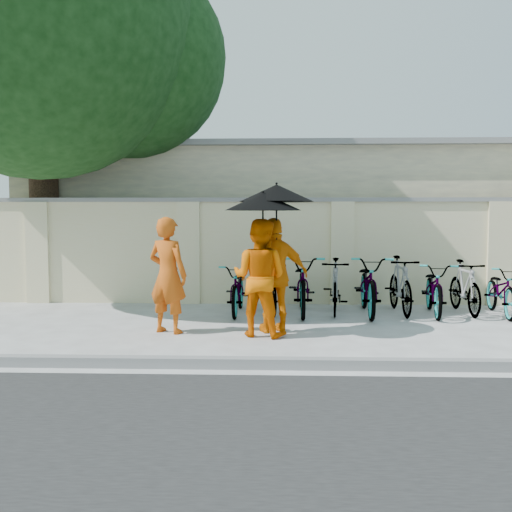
{
  "coord_description": "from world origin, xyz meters",
  "views": [
    {
      "loc": [
        0.74,
        -8.04,
        1.72
      ],
      "look_at": [
        0.41,
        0.81,
        1.1
      ],
      "focal_mm": 40.0,
      "sensor_mm": 36.0,
      "label": 1
    }
  ],
  "objects": [
    {
      "name": "bike_4",
      "position": [
        2.34,
        1.91,
        0.52
      ],
      "size": [
        0.79,
        2.01,
        1.04
      ],
      "primitive_type": "imported",
      "rotation": [
        0.0,
        0.0,
        -0.05
      ],
      "color": "#AFAFAF",
      "rests_on": "ground"
    },
    {
      "name": "monk_right",
      "position": [
        0.71,
        0.34,
        0.85
      ],
      "size": [
        1.07,
        0.66,
        1.7
      ],
      "primitive_type": "imported",
      "rotation": [
        0.0,
        0.0,
        3.4
      ],
      "color": "orange",
      "rests_on": "ground"
    },
    {
      "name": "monk_left",
      "position": [
        -0.87,
        0.23,
        0.86
      ],
      "size": [
        0.74,
        0.63,
        1.71
      ],
      "primitive_type": "imported",
      "rotation": [
        0.0,
        0.0,
        2.73
      ],
      "color": "#BC4C0F",
      "rests_on": "ground"
    },
    {
      "name": "parasol_right",
      "position": [
        0.73,
        0.26,
        2.05
      ],
      "size": [
        1.09,
        1.09,
        1.22
      ],
      "color": "black",
      "rests_on": "ground"
    },
    {
      "name": "kerb",
      "position": [
        0.0,
        -1.7,
        0.06
      ],
      "size": [
        40.0,
        0.16,
        0.12
      ],
      "primitive_type": "cube",
      "color": "slate",
      "rests_on": "ground"
    },
    {
      "name": "ground",
      "position": [
        0.0,
        0.0,
        0.0
      ],
      "size": [
        80.0,
        80.0,
        0.0
      ],
      "primitive_type": "plane",
      "color": "silver"
    },
    {
      "name": "bike_0",
      "position": [
        0.06,
        1.9,
        0.44
      ],
      "size": [
        0.62,
        1.7,
        0.88
      ],
      "primitive_type": "imported",
      "rotation": [
        0.0,
        0.0,
        -0.02
      ],
      "color": "#AFAFAF",
      "rests_on": "ground"
    },
    {
      "name": "bike_5",
      "position": [
        2.91,
        2.02,
        0.51
      ],
      "size": [
        0.49,
        1.69,
        1.02
      ],
      "primitive_type": "imported",
      "rotation": [
        0.0,
        0.0,
        0.01
      ],
      "color": "#AFAFAF",
      "rests_on": "ground"
    },
    {
      "name": "bike_7",
      "position": [
        4.05,
        2.07,
        0.47
      ],
      "size": [
        0.47,
        1.58,
        0.95
      ],
      "primitive_type": "imported",
      "rotation": [
        0.0,
        0.0,
        0.02
      ],
      "color": "#AFAFAF",
      "rests_on": "ground"
    },
    {
      "name": "bike_8",
      "position": [
        4.62,
        1.89,
        0.43
      ],
      "size": [
        0.73,
        1.7,
        0.87
      ],
      "primitive_type": "imported",
      "rotation": [
        0.0,
        0.0,
        -0.09
      ],
      "color": "#AFAFAF",
      "rests_on": "ground"
    },
    {
      "name": "bike_6",
      "position": [
        3.48,
        1.91,
        0.46
      ],
      "size": [
        0.84,
        1.82,
        0.92
      ],
      "primitive_type": "imported",
      "rotation": [
        0.0,
        0.0,
        -0.13
      ],
      "color": "#AFAFAF",
      "rests_on": "ground"
    },
    {
      "name": "compound_wall",
      "position": [
        1.0,
        3.2,
        1.0
      ],
      "size": [
        20.0,
        0.3,
        2.0
      ],
      "primitive_type": "cube",
      "color": "beige",
      "rests_on": "ground"
    },
    {
      "name": "building_behind",
      "position": [
        2.0,
        7.0,
        1.6
      ],
      "size": [
        14.0,
        6.0,
        3.2
      ],
      "primitive_type": "cube",
      "color": "beige",
      "rests_on": "ground"
    },
    {
      "name": "monk_center",
      "position": [
        0.49,
        0.07,
        0.84
      ],
      "size": [
        0.99,
        0.88,
        1.68
      ],
      "primitive_type": "imported",
      "rotation": [
        0.0,
        0.0,
        2.8
      ],
      "color": "#D95C01",
      "rests_on": "ground"
    },
    {
      "name": "shade_tree",
      "position": [
        -3.66,
        2.97,
        5.1
      ],
      "size": [
        6.7,
        6.2,
        8.2
      ],
      "color": "brown",
      "rests_on": "ground"
    },
    {
      "name": "bike_3",
      "position": [
        1.77,
        2.0,
        0.49
      ],
      "size": [
        0.63,
        1.66,
        0.97
      ],
      "primitive_type": "imported",
      "rotation": [
        0.0,
        0.0,
        -0.11
      ],
      "color": "#AFAFAF",
      "rests_on": "ground"
    },
    {
      "name": "bike_2",
      "position": [
        1.2,
        1.96,
        0.52
      ],
      "size": [
        0.73,
        1.99,
        1.04
      ],
      "primitive_type": "imported",
      "rotation": [
        0.0,
        0.0,
        -0.02
      ],
      "color": "#AFAFAF",
      "rests_on": "ground"
    },
    {
      "name": "bike_1",
      "position": [
        0.63,
        1.98,
        0.48
      ],
      "size": [
        0.63,
        1.62,
        0.95
      ],
      "primitive_type": "imported",
      "rotation": [
        0.0,
        0.0,
        0.12
      ],
      "color": "#AFAFAF",
      "rests_on": "ground"
    },
    {
      "name": "parasol_center",
      "position": [
        0.54,
        -0.01,
        1.93
      ],
      "size": [
        1.08,
        1.08,
        1.1
      ],
      "color": "black",
      "rests_on": "ground"
    }
  ]
}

